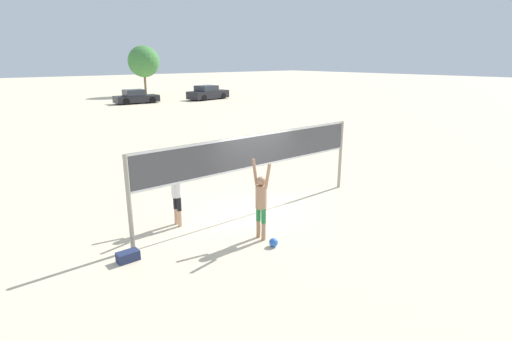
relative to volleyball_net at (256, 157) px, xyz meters
name	(u,v)px	position (x,y,z in m)	size (l,w,h in m)	color
ground_plane	(256,212)	(0.00, 0.00, -1.69)	(200.00, 200.00, 0.00)	beige
volleyball_net	(256,157)	(0.00, 0.00, 0.00)	(7.64, 0.11, 2.34)	gray
player_spiker	(261,199)	(-1.02, -1.44, -0.64)	(0.28, 0.69, 2.02)	tan
player_blocker	(176,188)	(-2.22, 0.63, -0.65)	(0.28, 0.69, 2.00)	tan
volleyball	(273,242)	(-1.08, -1.97, -1.59)	(0.21, 0.21, 0.21)	blue
gear_bag	(128,256)	(-4.07, -0.43, -1.58)	(0.48, 0.27, 0.23)	navy
parked_car_near	(208,93)	(17.15, 29.18, -1.02)	(4.97, 2.70, 1.52)	#232328
parked_car_mid	(136,97)	(9.40, 30.35, -1.09)	(4.39, 2.08, 1.37)	#232328
tree_left_cluster	(144,62)	(13.83, 37.75, 2.30)	(3.67, 3.67, 5.83)	brown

